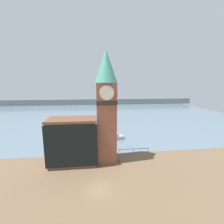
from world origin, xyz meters
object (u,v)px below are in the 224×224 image
pier_building (73,141)px  boat_near (117,137)px  clock_tower (106,104)px  mooring_bollard_near (119,160)px

pier_building → boat_near: 18.63m
clock_tower → boat_near: 18.73m
clock_tower → pier_building: (-7.43, -0.40, -7.99)m
mooring_bollard_near → clock_tower: bearing=155.5°
clock_tower → boat_near: bearing=71.9°
clock_tower → mooring_bollard_near: size_ratio=29.40×
pier_building → clock_tower: bearing=3.1°
boat_near → mooring_bollard_near: 14.68m
pier_building → boat_near: (11.79, 13.72, -4.43)m
clock_tower → pier_building: size_ratio=2.35×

